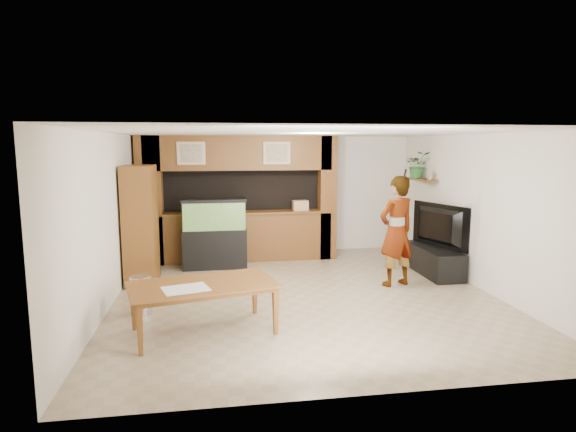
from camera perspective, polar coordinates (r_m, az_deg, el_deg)
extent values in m
plane|color=gray|center=(7.96, 1.95, -9.23)|extent=(6.50, 6.50, 0.00)
plane|color=white|center=(7.59, 2.05, 9.83)|extent=(6.50, 6.50, 0.00)
plane|color=silver|center=(10.85, -1.21, 2.54)|extent=(6.00, 0.00, 6.00)
plane|color=silver|center=(7.70, -20.51, -0.43)|extent=(0.00, 6.50, 6.50)
plane|color=silver|center=(8.74, 21.71, 0.50)|extent=(0.00, 6.50, 6.50)
cube|color=brown|center=(10.10, -5.67, -2.53)|extent=(3.80, 0.35, 1.00)
cube|color=brown|center=(10.01, -5.71, 0.39)|extent=(3.80, 0.43, 0.04)
cube|color=brown|center=(9.92, -5.82, 7.44)|extent=(3.80, 0.35, 0.70)
cube|color=brown|center=(10.05, -16.05, 1.74)|extent=(0.50, 0.35, 2.60)
cube|color=brown|center=(10.24, 4.66, 2.16)|extent=(0.35, 0.35, 2.60)
cube|color=black|center=(10.51, -5.91, 3.13)|extent=(4.20, 0.45, 0.85)
cube|color=tan|center=(9.72, -11.41, 7.30)|extent=(0.55, 0.03, 0.45)
cube|color=tan|center=(9.70, -11.41, 7.30)|extent=(0.43, 0.01, 0.35)
cube|color=tan|center=(9.79, -1.33, 7.47)|extent=(0.55, 0.03, 0.45)
cube|color=tan|center=(9.77, -1.32, 7.47)|extent=(0.43, 0.01, 0.35)
cylinder|color=black|center=(8.61, -19.19, 4.54)|extent=(0.04, 0.25, 0.25)
cylinder|color=white|center=(8.60, -19.03, 4.55)|extent=(0.01, 0.21, 0.21)
cube|color=brown|center=(10.35, 15.65, 4.17)|extent=(0.25, 0.90, 0.04)
cube|color=brown|center=(8.76, -17.06, -1.02)|extent=(0.52, 0.85, 2.07)
cylinder|color=#B2B2B7|center=(7.32, -17.01, -8.92)|extent=(0.30, 0.30, 0.56)
cube|color=black|center=(9.62, -8.66, -3.82)|extent=(1.24, 0.47, 0.78)
cube|color=#368838|center=(9.50, -8.75, 0.06)|extent=(1.19, 0.44, 0.54)
cube|color=black|center=(9.46, -8.79, 1.86)|extent=(1.24, 0.47, 0.06)
cube|color=black|center=(9.52, 16.86, -5.06)|extent=(0.55, 1.51, 0.50)
imported|color=black|center=(9.39, 17.03, -1.14)|extent=(0.62, 1.41, 0.82)
cube|color=tan|center=(10.06, 16.41, 4.65)|extent=(0.03, 0.14, 0.18)
imported|color=#27612C|center=(10.49, 15.15, 5.87)|extent=(0.59, 0.54, 0.56)
imported|color=tan|center=(8.43, 12.74, -1.77)|extent=(0.81, 0.66, 1.90)
cylinder|color=black|center=(8.19, 13.70, 4.89)|extent=(0.04, 0.10, 0.16)
imported|color=brown|center=(6.39, -9.90, -10.79)|extent=(2.05, 1.44, 0.65)
cube|color=silver|center=(6.13, -12.04, -8.44)|extent=(0.64, 0.54, 0.01)
cube|color=tan|center=(10.14, 1.46, 1.25)|extent=(0.33, 0.23, 0.21)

